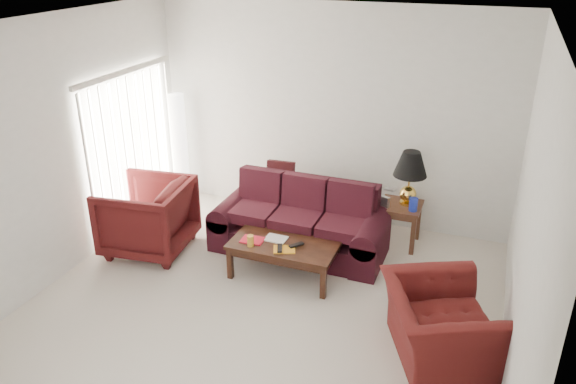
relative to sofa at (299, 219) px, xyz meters
The scene contains 19 objects.
floor 1.42m from the sofa, 88.19° to the right, with size 5.00×5.00×0.00m, color beige.
blinds 2.46m from the sofa, behind, with size 0.10×2.00×2.16m, color silver.
sofa is the anchor object (origin of this frame).
throw_pillow 0.96m from the sofa, 126.04° to the left, with size 0.39×0.11×0.39m, color black.
end_table 1.35m from the sofa, 28.75° to the left, with size 0.52×0.52×0.57m, color brown, non-canonical shape.
table_lamp 1.50m from the sofa, 29.40° to the left, with size 0.43×0.43×0.72m, color #E9B749, non-canonical shape.
clock 1.12m from the sofa, 27.69° to the left, with size 0.14×0.05×0.14m, color #B7B8BB.
blue_canister 1.45m from the sofa, 21.19° to the left, with size 0.11×0.11×0.17m, color #1B2EB3.
picture_frame 1.33m from the sofa, 42.03° to the left, with size 0.14×0.02×0.17m, color #B3B4B8.
floor_lamp 2.39m from the sofa, 159.38° to the left, with size 0.28×0.28×1.69m, color white, non-canonical shape.
armchair_left 1.93m from the sofa, 160.10° to the right, with size 1.01×1.04×0.94m, color #3F0E0F.
armchair_right 2.41m from the sofa, 36.45° to the right, with size 1.11×0.97×0.72m, color #471110.
coffee_table 0.68m from the sofa, 86.37° to the right, with size 1.26×0.63×0.44m, color black, non-canonical shape.
magazine_red 0.77m from the sofa, 115.29° to the right, with size 0.27×0.20×0.02m, color red.
magazine_white 0.57m from the sofa, 98.32° to the right, with size 0.26×0.19×0.01m, color silver.
magazine_orange 0.78m from the sofa, 82.59° to the right, with size 0.25×0.19×0.01m, color #C67E17.
remote_a 0.80m from the sofa, 86.05° to the right, with size 0.05×0.18×0.02m, color black.
remote_b 0.69m from the sofa, 72.62° to the right, with size 0.05×0.18×0.02m, color black.
yellow_glass 0.88m from the sofa, 110.11° to the right, with size 0.08×0.08×0.13m, color gold.
Camera 1 is at (2.10, -4.64, 3.69)m, focal length 35.00 mm.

